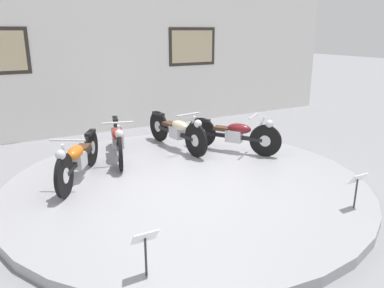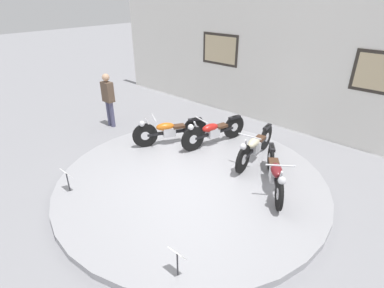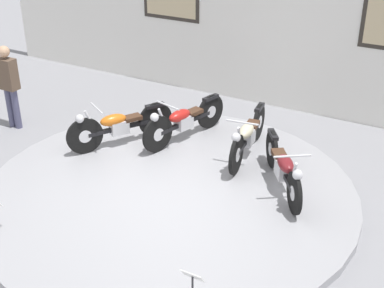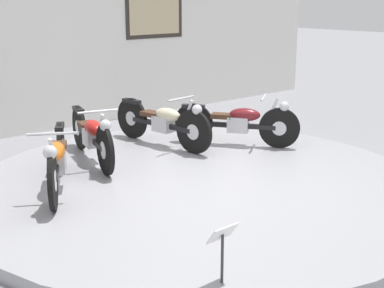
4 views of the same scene
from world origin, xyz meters
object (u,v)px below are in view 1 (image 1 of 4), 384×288
(motorcycle_orange, at_px, (78,157))
(info_placard_front_left, at_px, (145,243))
(motorcycle_red, at_px, (118,139))
(info_placard_front_centre, at_px, (357,183))
(motorcycle_maroon, at_px, (234,133))
(motorcycle_cream, at_px, (177,130))

(motorcycle_orange, distance_m, info_placard_front_left, 2.85)
(motorcycle_orange, bearing_deg, motorcycle_red, 38.90)
(info_placard_front_left, distance_m, info_placard_front_centre, 3.07)
(motorcycle_orange, relative_size, motorcycle_red, 0.89)
(motorcycle_maroon, relative_size, info_placard_front_left, 3.22)
(motorcycle_orange, xyz_separation_m, motorcycle_red, (0.90, 0.72, 0.00))
(info_placard_front_left, bearing_deg, motorcycle_orange, 89.84)
(motorcycle_orange, height_order, info_placard_front_centre, motorcycle_orange)
(motorcycle_red, height_order, info_placard_front_left, motorcycle_red)
(motorcycle_red, xyz_separation_m, motorcycle_cream, (1.25, -0.00, 0.00))
(motorcycle_orange, relative_size, motorcycle_cream, 0.87)
(motorcycle_maroon, distance_m, info_placard_front_centre, 2.85)
(motorcycle_cream, bearing_deg, info_placard_front_left, -121.09)
(info_placard_front_left, bearing_deg, motorcycle_maroon, 42.95)
(motorcycle_maroon, height_order, info_placard_front_left, motorcycle_maroon)
(motorcycle_red, height_order, info_placard_front_centre, motorcycle_red)
(motorcycle_orange, distance_m, motorcycle_red, 1.15)
(motorcycle_maroon, bearing_deg, motorcycle_cream, 141.41)
(info_placard_front_left, bearing_deg, info_placard_front_centre, 0.00)
(motorcycle_cream, relative_size, info_placard_front_centre, 3.90)
(motorcycle_red, height_order, motorcycle_cream, same)
(motorcycle_cream, bearing_deg, motorcycle_maroon, -38.59)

